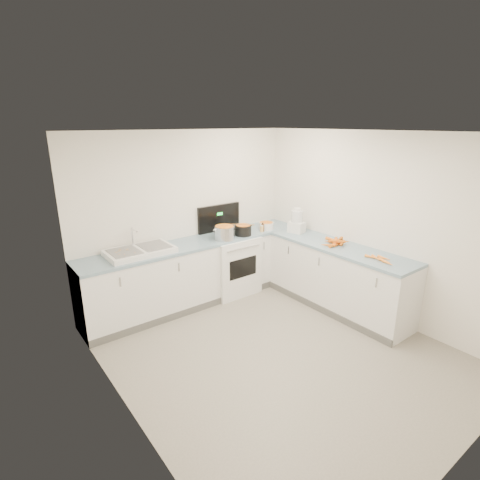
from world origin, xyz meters
TOP-DOWN VIEW (x-y plane):
  - floor at (0.00, 0.00)m, footprint 3.50×4.00m
  - ceiling at (0.00, 0.00)m, footprint 3.50×4.00m
  - wall_back at (0.00, 2.00)m, footprint 3.50×0.00m
  - wall_left at (-1.75, 0.00)m, footprint 0.00×4.00m
  - wall_right at (1.75, 0.00)m, footprint 0.00×4.00m
  - counter_back at (0.00, 1.70)m, footprint 3.50×0.62m
  - counter_right at (1.45, 0.30)m, footprint 0.62×2.20m
  - stove at (0.55, 1.69)m, footprint 0.76×0.65m
  - sink at (-0.90, 1.70)m, footprint 0.86×0.52m
  - steel_pot at (0.35, 1.55)m, footprint 0.37×0.37m
  - black_pot at (0.70, 1.54)m, footprint 0.28×0.28m
  - wooden_spoon at (0.70, 1.54)m, footprint 0.26×0.25m
  - mixing_bowl at (1.20, 1.58)m, footprint 0.26×0.26m
  - extract_bottle at (1.06, 1.51)m, footprint 0.05×0.05m
  - spice_jar at (1.04, 1.51)m, footprint 0.06×0.06m
  - food_processor at (1.46, 1.15)m, footprint 0.24×0.27m
  - carrot_pile at (1.47, 0.39)m, footprint 0.46×0.34m
  - peeled_carrots at (1.39, -0.38)m, footprint 0.18×0.41m
  - peelings at (-1.12, 1.70)m, footprint 0.22×0.27m

SIDE VIEW (x-z plane):
  - floor at x=0.00m, z-range 0.00..0.00m
  - counter_back at x=0.00m, z-range 0.00..0.94m
  - counter_right at x=1.45m, z-range 0.00..0.94m
  - stove at x=0.55m, z-range -0.21..1.15m
  - peeled_carrots at x=1.39m, z-range 0.94..0.98m
  - carrot_pile at x=1.47m, z-range 0.93..1.02m
  - sink at x=-0.90m, z-range 0.82..1.13m
  - spice_jar at x=1.04m, z-range 0.94..1.04m
  - mixing_bowl at x=1.20m, z-range 0.94..1.05m
  - extract_bottle at x=1.06m, z-range 0.94..1.06m
  - black_pot at x=0.70m, z-range 0.92..1.10m
  - peelings at x=-1.12m, z-range 1.01..1.02m
  - steel_pot at x=0.35m, z-range 0.92..1.14m
  - food_processor at x=1.46m, z-range 0.91..1.30m
  - wooden_spoon at x=0.70m, z-range 1.10..1.12m
  - wall_back at x=0.00m, z-range 0.00..2.50m
  - wall_left at x=-1.75m, z-range 0.00..2.50m
  - wall_right at x=1.75m, z-range 0.00..2.50m
  - ceiling at x=0.00m, z-range 2.50..2.50m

